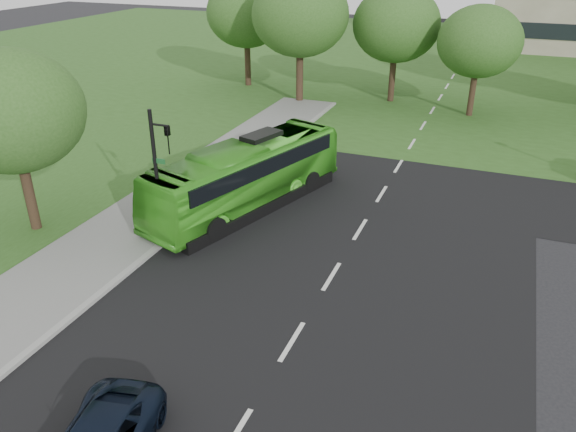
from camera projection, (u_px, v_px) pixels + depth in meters
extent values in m
plane|color=black|center=(314.00, 306.00, 18.95)|extent=(160.00, 160.00, 0.00)
cube|color=black|center=(418.00, 134.00, 35.61)|extent=(14.00, 120.00, 0.01)
cube|color=black|center=(398.00, 166.00, 30.61)|extent=(80.00, 12.00, 0.01)
cube|color=silver|center=(402.00, 160.00, 31.43)|extent=(0.15, 90.00, 0.01)
cube|color=gray|center=(40.00, 343.00, 17.10)|extent=(0.25, 60.00, 0.15)
cube|color=#2E551C|center=(461.00, 62.00, 56.43)|extent=(120.00, 60.00, 0.01)
cylinder|color=black|center=(300.00, 79.00, 42.03)|extent=(0.53, 0.53, 3.52)
ellipsoid|color=#2C551C|center=(300.00, 15.00, 40.02)|extent=(6.98, 6.98, 5.94)
cylinder|color=black|center=(392.00, 81.00, 42.35)|extent=(0.46, 0.46, 3.07)
ellipsoid|color=#2C551C|center=(396.00, 24.00, 40.54)|extent=(6.33, 6.33, 5.38)
cylinder|color=black|center=(472.00, 96.00, 38.88)|extent=(0.42, 0.42, 2.80)
ellipsoid|color=#2C551C|center=(480.00, 41.00, 37.28)|extent=(5.57, 5.57, 4.74)
cylinder|color=black|center=(248.00, 66.00, 46.98)|extent=(0.49, 0.49, 3.25)
ellipsoid|color=#2C551C|center=(246.00, 13.00, 45.12)|extent=(6.38, 6.38, 5.42)
cylinder|color=black|center=(30.00, 197.00, 23.48)|extent=(0.43, 0.43, 2.86)
ellipsoid|color=#2C551C|center=(11.00, 111.00, 21.84)|extent=(5.67, 5.67, 4.82)
imported|color=green|center=(247.00, 176.00, 25.43)|extent=(5.70, 11.13, 3.03)
cylinder|color=black|center=(157.00, 179.00, 21.77)|extent=(0.16, 0.16, 5.55)
cylinder|color=black|center=(160.00, 125.00, 20.66)|extent=(0.78, 0.09, 0.09)
imported|color=black|center=(168.00, 140.00, 20.81)|extent=(0.21, 0.25, 1.11)
cube|color=#195926|center=(159.00, 161.00, 21.37)|extent=(0.55, 0.04, 0.20)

